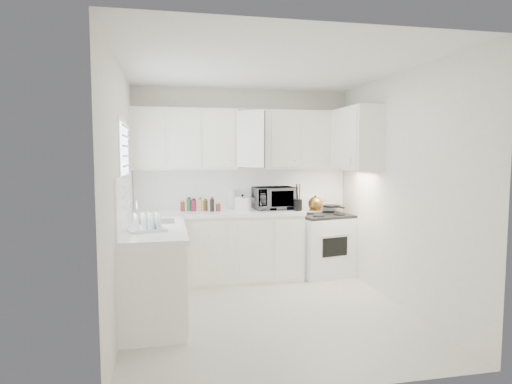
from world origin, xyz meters
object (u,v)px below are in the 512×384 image
object	(u,v)px
stove	(323,236)
dish_rack	(146,221)
utensil_crock	(298,197)
tea_kettle	(315,203)
rice_cooker	(243,202)
microwave	(274,196)

from	to	relation	value
stove	dish_rack	size ratio (longest dim) A/B	3.09
utensil_crock	tea_kettle	bearing A→B (deg)	5.94
rice_cooker	utensil_crock	bearing A→B (deg)	0.51
tea_kettle	rice_cooker	xyz separation A→B (m)	(-0.97, 0.14, 0.01)
tea_kettle	microwave	size ratio (longest dim) A/B	0.44
stove	utensil_crock	xyz separation A→B (m)	(-0.43, -0.19, 0.58)
tea_kettle	dish_rack	world-z (taller)	tea_kettle
tea_kettle	microwave	xyz separation A→B (m)	(-0.52, 0.20, 0.09)
microwave	rice_cooker	distance (m)	0.46
tea_kettle	utensil_crock	world-z (taller)	utensil_crock
rice_cooker	stove	bearing A→B (deg)	14.57
microwave	dish_rack	xyz separation A→B (m)	(-1.65, -1.38, -0.09)
rice_cooker	tea_kettle	bearing A→B (deg)	5.37
rice_cooker	utensil_crock	size ratio (longest dim) A/B	0.59
rice_cooker	microwave	bearing A→B (deg)	21.61
tea_kettle	utensil_crock	size ratio (longest dim) A/B	0.64
stove	microwave	bearing A→B (deg)	164.79
rice_cooker	dish_rack	world-z (taller)	rice_cooker
tea_kettle	dish_rack	bearing A→B (deg)	-133.37
rice_cooker	utensil_crock	distance (m)	0.74
stove	microwave	distance (m)	0.91
dish_rack	utensil_crock	bearing A→B (deg)	17.54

